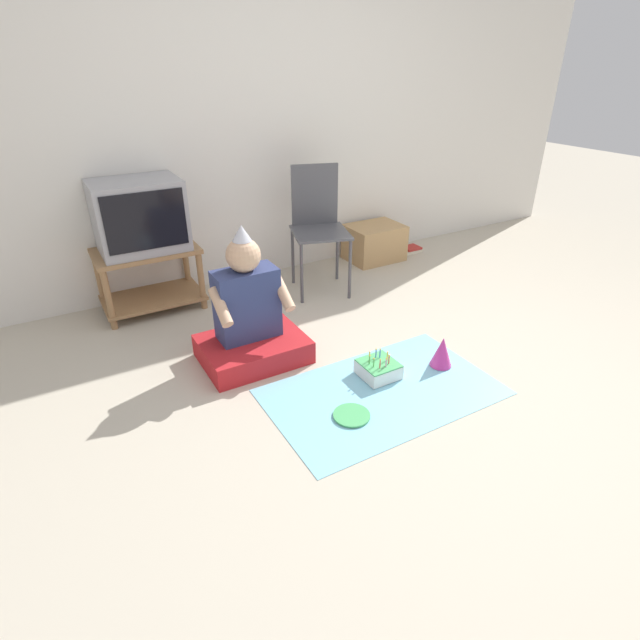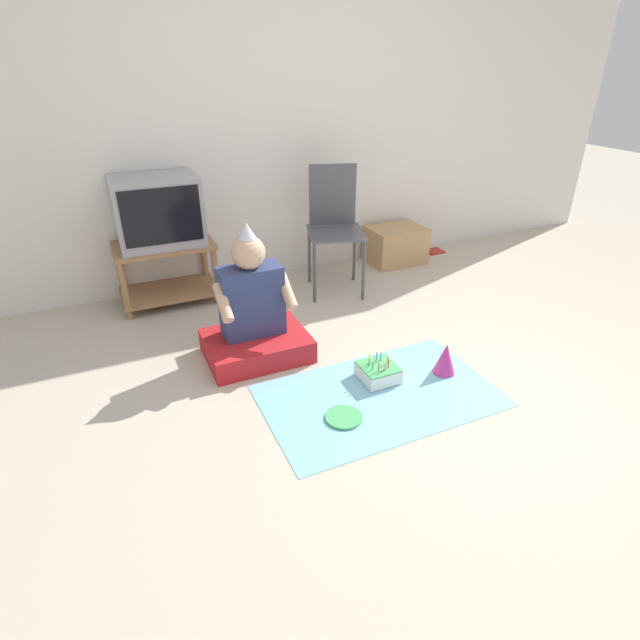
{
  "view_description": "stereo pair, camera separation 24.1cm",
  "coord_description": "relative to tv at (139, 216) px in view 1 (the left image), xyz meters",
  "views": [
    {
      "loc": [
        -1.71,
        -1.49,
        1.64
      ],
      "look_at": [
        -0.51,
        0.6,
        0.35
      ],
      "focal_mm": 28.0,
      "sensor_mm": 36.0,
      "label": 1
    },
    {
      "loc": [
        -1.5,
        -1.6,
        1.64
      ],
      "look_at": [
        -0.51,
        0.6,
        0.35
      ],
      "focal_mm": 28.0,
      "sensor_mm": 36.0,
      "label": 2
    }
  ],
  "objects": [
    {
      "name": "ground_plane",
      "position": [
        1.13,
        -1.94,
        -0.69
      ],
      "size": [
        16.0,
        16.0,
        0.0
      ],
      "primitive_type": "plane",
      "color": "#BCB29E"
    },
    {
      "name": "wall_back",
      "position": [
        1.13,
        0.24,
        0.59
      ],
      "size": [
        6.4,
        0.06,
        2.55
      ],
      "color": "silver",
      "rests_on": "ground_plane"
    },
    {
      "name": "tv_stand",
      "position": [
        0.0,
        -0.0,
        -0.42
      ],
      "size": [
        0.69,
        0.43,
        0.45
      ],
      "color": "#997047",
      "rests_on": "ground_plane"
    },
    {
      "name": "tv",
      "position": [
        0.0,
        0.0,
        0.0
      ],
      "size": [
        0.57,
        0.42,
        0.47
      ],
      "color": "#99999E",
      "rests_on": "tv_stand"
    },
    {
      "name": "folding_chair",
      "position": [
        1.23,
        -0.26,
        -0.15
      ],
      "size": [
        0.51,
        0.52,
        0.93
      ],
      "color": "#4C4C51",
      "rests_on": "ground_plane"
    },
    {
      "name": "cardboard_box_stack",
      "position": [
        1.96,
        0.0,
        -0.53
      ],
      "size": [
        0.47,
        0.37,
        0.31
      ],
      "color": "tan",
      "rests_on": "ground_plane"
    },
    {
      "name": "book_pile",
      "position": [
        2.37,
        -0.02,
        -0.66
      ],
      "size": [
        0.19,
        0.14,
        0.05
      ],
      "color": "beige",
      "rests_on": "ground_plane"
    },
    {
      "name": "person_seated",
      "position": [
        0.35,
        -0.99,
        -0.44
      ],
      "size": [
        0.61,
        0.46,
        0.83
      ],
      "color": "red",
      "rests_on": "ground_plane"
    },
    {
      "name": "party_cloth",
      "position": [
        0.83,
        -1.68,
        -0.69
      ],
      "size": [
        1.26,
        0.76,
        0.01
      ],
      "color": "#7FC6E0",
      "rests_on": "ground_plane"
    },
    {
      "name": "birthday_cake",
      "position": [
        0.9,
        -1.54,
        -0.64
      ],
      "size": [
        0.2,
        0.2,
        0.15
      ],
      "color": "white",
      "rests_on": "party_cloth"
    },
    {
      "name": "party_hat_blue",
      "position": [
        1.28,
        -1.64,
        -0.59
      ],
      "size": [
        0.13,
        0.13,
        0.18
      ],
      "color": "#CC338C",
      "rests_on": "party_cloth"
    },
    {
      "name": "paper_plate",
      "position": [
        0.56,
        -1.77,
        -0.68
      ],
      "size": [
        0.19,
        0.19,
        0.01
      ],
      "color": "#4CB266",
      "rests_on": "party_cloth"
    }
  ]
}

